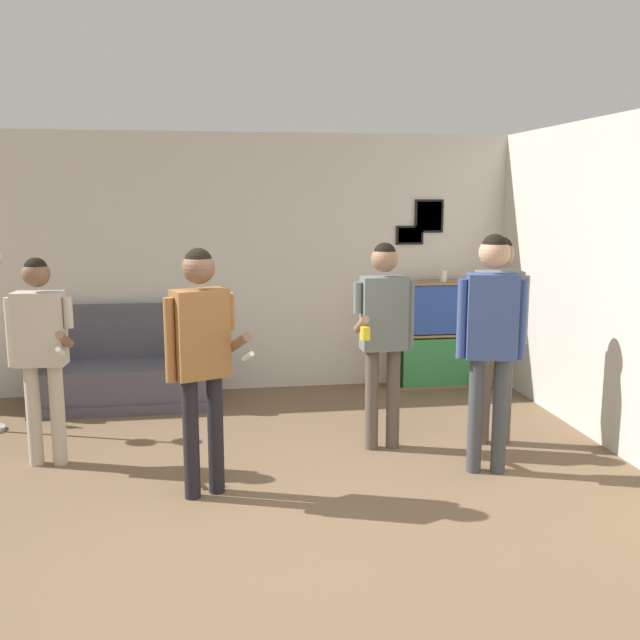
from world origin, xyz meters
name	(u,v)px	position (x,y,z in m)	size (l,w,h in m)	color
ground_plane	(264,563)	(0.00, 0.00, 0.00)	(20.00, 20.00, 0.00)	brown
wall_back	(237,264)	(0.01, 3.77, 1.35)	(8.27, 0.08, 2.70)	beige
wall_right	(593,280)	(2.97, 1.87, 1.35)	(0.06, 6.14, 2.70)	beige
couch	(124,373)	(-1.14, 3.36, 0.31)	(1.71, 0.80, 0.96)	#4C4C56
bookshelf	(442,334)	(2.20, 3.55, 0.57)	(1.11, 0.30, 1.15)	olive
person_player_foreground_left	(40,341)	(-1.54, 1.76, 0.98)	(0.50, 0.46, 1.61)	#B7AD99
person_player_foreground_center	(201,346)	(-0.34, 1.00, 1.06)	(0.58, 0.41, 1.72)	black
person_watcher_holding_cup	(384,324)	(1.10, 1.73, 1.05)	(0.50, 0.43, 1.70)	brown
person_spectator_near_bookshelf	(491,327)	(1.76, 1.11, 1.11)	(0.49, 0.28, 1.79)	#3D4247
person_spectator_far_right	(498,318)	(2.06, 1.71, 1.07)	(0.50, 0.24, 1.74)	brown
bottle_on_floor	(55,417)	(-1.69, 2.70, 0.09)	(0.07, 0.07, 0.23)	black
drinking_cup	(443,276)	(2.20, 3.55, 1.21)	(0.07, 0.07, 0.12)	white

